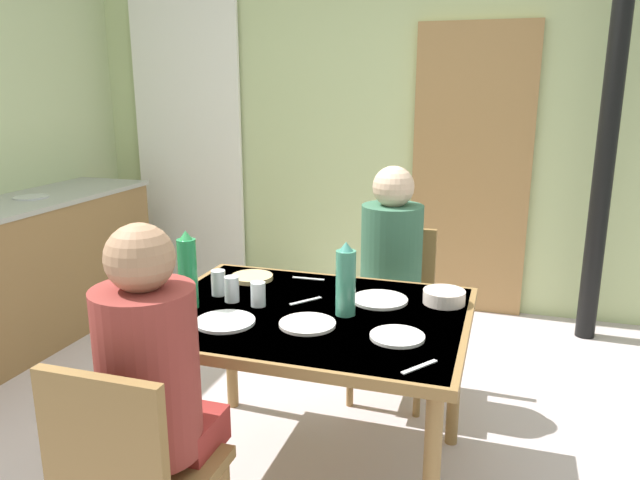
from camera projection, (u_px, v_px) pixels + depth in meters
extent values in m
plane|color=#C3B2B4|center=(256.00, 463.00, 2.62)|extent=(5.87, 5.87, 0.00)
cube|color=#B7C58A|center=(375.00, 123.00, 4.38)|extent=(4.68, 0.10, 2.64)
cube|color=#9D7343|center=(471.00, 173.00, 4.18)|extent=(0.80, 0.05, 2.00)
cylinder|color=black|center=(608.00, 131.00, 3.62)|extent=(0.12, 0.12, 2.64)
cube|color=white|center=(189.00, 147.00, 4.77)|extent=(0.90, 0.03, 2.22)
cylinder|color=#B7B7BC|center=(31.00, 197.00, 3.80)|extent=(0.21, 0.21, 0.01)
cube|color=olive|center=(309.00, 315.00, 2.38)|extent=(1.24, 0.96, 0.04)
cube|color=#E0A08C|center=(309.00, 311.00, 2.37)|extent=(1.19, 0.92, 0.00)
cylinder|color=olive|center=(134.00, 430.00, 2.25)|extent=(0.06, 0.06, 0.69)
cylinder|color=olive|center=(231.00, 343.00, 3.01)|extent=(0.06, 0.06, 0.69)
cylinder|color=olive|center=(455.00, 373.00, 2.69)|extent=(0.06, 0.06, 0.69)
cube|color=olive|center=(147.00, 477.00, 1.81)|extent=(0.40, 0.40, 0.04)
cube|color=olive|center=(103.00, 448.00, 1.60)|extent=(0.38, 0.04, 0.42)
cube|color=olive|center=(391.00, 315.00, 3.09)|extent=(0.40, 0.40, 0.04)
cube|color=olive|center=(399.00, 266.00, 3.20)|extent=(0.38, 0.04, 0.42)
cylinder|color=olive|center=(418.00, 378.00, 2.94)|extent=(0.04, 0.04, 0.41)
cylinder|color=olive|center=(350.00, 369.00, 3.04)|extent=(0.04, 0.04, 0.41)
cylinder|color=olive|center=(427.00, 350.00, 3.26)|extent=(0.04, 0.04, 0.41)
cylinder|color=olive|center=(366.00, 342.00, 3.36)|extent=(0.04, 0.04, 0.41)
cube|color=maroon|center=(173.00, 431.00, 1.95)|extent=(0.30, 0.22, 0.12)
cylinder|color=maroon|center=(149.00, 372.00, 1.78)|extent=(0.30, 0.30, 0.52)
sphere|color=#A87A5B|center=(140.00, 258.00, 1.69)|extent=(0.20, 0.20, 0.20)
cube|color=#396C53|center=(385.00, 315.00, 2.93)|extent=(0.30, 0.22, 0.12)
cylinder|color=#38664C|center=(391.00, 257.00, 2.96)|extent=(0.30, 0.30, 0.52)
sphere|color=beige|center=(393.00, 187.00, 2.88)|extent=(0.20, 0.20, 0.20)
cylinder|color=#208447|center=(188.00, 274.00, 2.37)|extent=(0.07, 0.07, 0.28)
cone|color=#2C8C49|center=(186.00, 235.00, 2.34)|extent=(0.05, 0.05, 0.04)
cylinder|color=#3E896E|center=(346.00, 283.00, 2.30)|extent=(0.08, 0.08, 0.26)
cone|color=teal|center=(346.00, 246.00, 2.27)|extent=(0.05, 0.05, 0.04)
cylinder|color=silver|center=(444.00, 297.00, 2.45)|extent=(0.17, 0.17, 0.05)
cylinder|color=white|center=(307.00, 324.00, 2.23)|extent=(0.21, 0.21, 0.01)
cylinder|color=white|center=(225.00, 322.00, 2.25)|extent=(0.22, 0.22, 0.01)
cylinder|color=white|center=(380.00, 300.00, 2.48)|extent=(0.23, 0.23, 0.01)
cylinder|color=white|center=(397.00, 336.00, 2.11)|extent=(0.19, 0.19, 0.01)
cylinder|color=silver|center=(258.00, 294.00, 2.41)|extent=(0.06, 0.06, 0.10)
cylinder|color=silver|center=(232.00, 289.00, 2.46)|extent=(0.06, 0.06, 0.11)
cylinder|color=silver|center=(218.00, 283.00, 2.54)|extent=(0.06, 0.06, 0.11)
cylinder|color=#DBB77A|center=(252.00, 277.00, 2.75)|extent=(0.19, 0.19, 0.02)
cube|color=silver|center=(306.00, 301.00, 2.47)|extent=(0.10, 0.13, 0.00)
cube|color=silver|center=(419.00, 367.00, 1.90)|extent=(0.10, 0.13, 0.00)
cube|color=silver|center=(308.00, 279.00, 2.76)|extent=(0.15, 0.02, 0.00)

